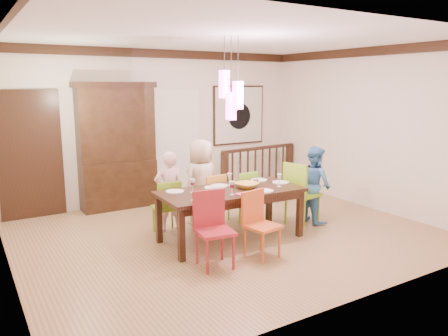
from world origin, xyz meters
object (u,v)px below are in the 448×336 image
person_end_right (315,184)px  chair_end_right (303,189)px  dining_table (231,195)px  person_far_left (169,192)px  balustrade (259,168)px  china_hutch (117,146)px  chair_far_left (166,203)px  person_far_mid (202,182)px

person_end_right → chair_end_right: bearing=95.9°
dining_table → person_end_right: (1.64, 0.01, -0.03)m
person_end_right → dining_table: bearing=97.3°
chair_end_right → person_far_left: person_far_left is taller
dining_table → person_end_right: person_end_right is taller
balustrade → china_hutch: bearing=167.3°
person_far_left → chair_far_left: bearing=50.8°
chair_end_right → person_end_right: (0.25, -0.00, 0.05)m
dining_table → person_far_left: person_far_left is taller
person_end_right → balustrade: bearing=-4.7°
dining_table → chair_far_left: bearing=134.8°
chair_far_left → china_hutch: bearing=-81.7°
balustrade → person_far_mid: bearing=-153.7°
chair_end_right → balustrade: chair_end_right is taller
chair_end_right → person_far_mid: 1.64m
chair_end_right → chair_far_left: bearing=60.0°
china_hutch → person_end_right: size_ratio=1.81×
person_far_left → balustrade: bearing=-144.4°
person_far_left → person_far_mid: bearing=-167.7°
dining_table → person_far_left: (-0.60, 0.83, -0.04)m
china_hutch → person_far_mid: size_ratio=1.65×
chair_end_right → person_far_mid: person_far_mid is taller
balustrade → person_far_left: bearing=-159.1°
person_far_left → china_hutch: bearing=-72.9°
person_far_mid → dining_table: bearing=77.8°
dining_table → person_end_right: bearing=2.1°
china_hutch → chair_far_left: bearing=-85.0°
chair_end_right → china_hutch: 3.42m
chair_far_left → balustrade: 3.14m
china_hutch → person_end_right: bearing=-45.4°
china_hutch → person_far_left: (0.25, -1.71, -0.53)m
dining_table → person_far_mid: 0.87m
dining_table → chair_end_right: bearing=2.4°
chair_far_left → chair_end_right: chair_end_right is taller
chair_end_right → person_far_mid: (-1.40, 0.85, 0.11)m
chair_end_right → person_end_right: bearing=-101.7°
balustrade → person_far_mid: person_far_mid is taller
balustrade → chair_end_right: bearing=-113.8°
china_hutch → person_far_mid: 1.93m
chair_far_left → balustrade: bearing=-149.3°
dining_table → chair_end_right: (1.39, 0.01, -0.08)m
person_far_left → person_end_right: person_end_right is taller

